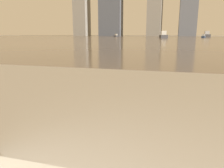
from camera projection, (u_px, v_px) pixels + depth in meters
name	position (u px, v px, depth m)	size (l,w,h in m)	color
harbor_water	(171.00, 38.00, 58.43)	(180.00, 110.00, 0.01)	gray
harbor_boat_0	(207.00, 35.00, 73.66)	(1.92, 5.44, 2.03)	#4C4C51
harbor_boat_1	(116.00, 36.00, 83.77)	(1.34, 2.95, 1.07)	#2D2D33
harbor_boat_2	(163.00, 36.00, 55.93)	(2.43, 5.14, 1.85)	#4C4C51
harbor_boat_3	(203.00, 36.00, 63.91)	(1.46, 2.76, 0.99)	navy
skyline_tower_1	(111.00, 9.00, 116.35)	(11.83, 7.70, 28.27)	#4C515B
skyline_tower_2	(155.00, 3.00, 109.79)	(6.82, 13.86, 32.41)	gray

